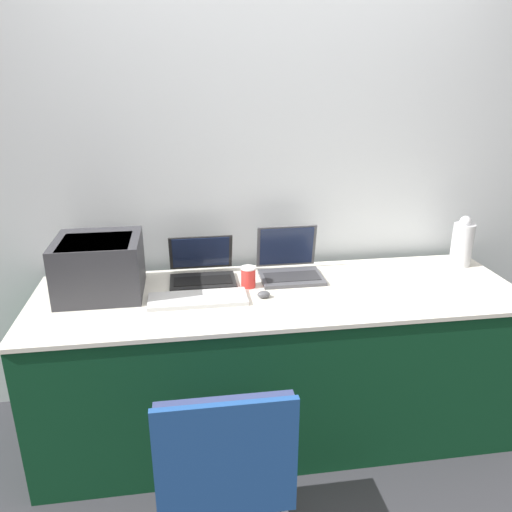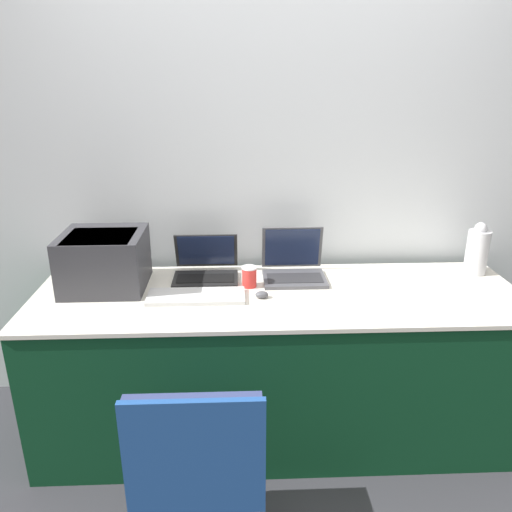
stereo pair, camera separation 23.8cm
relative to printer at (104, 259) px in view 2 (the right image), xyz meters
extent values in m
plane|color=#333338|center=(0.85, -0.47, -0.95)|extent=(14.00, 14.00, 0.00)
cube|color=silver|center=(0.85, 0.36, 0.35)|extent=(8.00, 0.05, 2.60)
cube|color=#0C381E|center=(0.85, -0.11, -0.56)|extent=(2.35, 0.73, 0.78)
cube|color=silver|center=(0.85, -0.11, -0.16)|extent=(2.37, 0.75, 0.02)
cube|color=#333338|center=(0.00, 0.00, -0.01)|extent=(0.39, 0.37, 0.28)
cube|color=#51565B|center=(0.00, -0.03, 0.10)|extent=(0.31, 0.28, 0.05)
cube|color=black|center=(0.49, 0.05, -0.14)|extent=(0.33, 0.21, 0.02)
cube|color=black|center=(0.49, 0.04, -0.13)|extent=(0.29, 0.11, 0.00)
cube|color=black|center=(0.49, 0.20, -0.04)|extent=(0.33, 0.08, 0.20)
cube|color=#192342|center=(0.49, 0.19, -0.03)|extent=(0.30, 0.07, 0.18)
cube|color=#4C4C51|center=(0.94, 0.04, -0.14)|extent=(0.32, 0.23, 0.02)
cube|color=#2D2D30|center=(0.94, 0.03, -0.13)|extent=(0.28, 0.13, 0.00)
cube|color=#4C4C51|center=(0.94, 0.18, -0.02)|extent=(0.32, 0.05, 0.23)
cube|color=#192342|center=(0.94, 0.17, -0.02)|extent=(0.29, 0.04, 0.21)
cube|color=silver|center=(0.45, -0.16, -0.14)|extent=(0.46, 0.17, 0.02)
cylinder|color=red|center=(0.71, -0.03, -0.10)|extent=(0.07, 0.07, 0.10)
cylinder|color=white|center=(0.71, -0.03, -0.05)|extent=(0.08, 0.08, 0.01)
ellipsoid|color=#4C4C51|center=(0.77, -0.16, -0.13)|extent=(0.06, 0.04, 0.03)
cylinder|color=silver|center=(1.91, 0.11, -0.03)|extent=(0.11, 0.11, 0.23)
sphere|color=silver|center=(1.91, 0.11, 0.10)|extent=(0.06, 0.06, 0.06)
cube|color=navy|center=(0.50, -0.82, -0.50)|extent=(0.43, 0.40, 0.04)
cube|color=navy|center=(0.50, -1.01, -0.28)|extent=(0.43, 0.03, 0.40)
cylinder|color=silver|center=(0.31, -0.64, -0.74)|extent=(0.02, 0.02, 0.43)
cylinder|color=silver|center=(0.70, -0.64, -0.74)|extent=(0.02, 0.02, 0.43)
cube|color=#1E478C|center=(0.50, -1.03, -0.30)|extent=(0.46, 0.02, 0.44)
camera|label=1|loc=(0.41, -2.29, 0.86)|focal=35.00mm
camera|label=2|loc=(0.65, -2.31, 0.86)|focal=35.00mm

